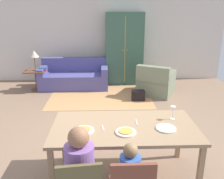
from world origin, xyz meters
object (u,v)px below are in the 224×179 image
at_px(couch, 74,77).
at_px(handbag, 138,95).
at_px(plate_near_man, 84,130).
at_px(wine_glass, 173,110).
at_px(person_man, 80,178).
at_px(book_upper, 43,68).
at_px(table_lamp, 34,55).
at_px(dining_table, 124,131).
at_px(armchair, 156,83).
at_px(book_lower, 42,70).
at_px(armoire, 124,49).
at_px(side_table, 36,77).
at_px(plate_near_child, 126,132).
at_px(plate_near_woman, 166,128).

relative_size(couch, handbag, 6.02).
height_order(plate_near_man, couch, couch).
height_order(plate_near_man, wine_glass, wine_glass).
distance_m(person_man, book_upper, 4.68).
bearing_deg(table_lamp, dining_table, -60.49).
height_order(wine_glass, armchair, wine_glass).
bearing_deg(book_lower, armoire, 17.59).
height_order(person_man, side_table, person_man).
relative_size(side_table, book_upper, 2.64).
bearing_deg(table_lamp, side_table, -90.00).
relative_size(table_lamp, book_lower, 2.45).
xyz_separation_m(person_man, table_lamp, (-1.61, 4.42, 0.50)).
xyz_separation_m(dining_table, plate_near_man, (-0.51, -0.12, 0.08)).
distance_m(couch, side_table, 1.05).
height_order(plate_near_man, table_lamp, table_lamp).
bearing_deg(armchair, armoire, 123.53).
xyz_separation_m(plate_near_man, couch, (-0.60, 4.14, -0.47)).
xyz_separation_m(person_man, armchair, (1.63, 3.97, -0.19)).
distance_m(plate_near_man, plate_near_child, 0.51).
bearing_deg(couch, book_upper, -164.79).
relative_size(armchair, table_lamp, 2.15).
xyz_separation_m(couch, handbag, (1.70, -1.16, -0.17)).
distance_m(plate_near_woman, table_lamp, 4.68).
relative_size(plate_near_child, book_lower, 1.14).
height_order(armoire, side_table, armoire).
relative_size(wine_glass, armoire, 0.09).
distance_m(wine_glass, table_lamp, 4.54).
height_order(dining_table, couch, couch).
height_order(plate_near_man, book_lower, plate_near_man).
height_order(plate_near_woman, couch, couch).
bearing_deg(dining_table, couch, 105.45).
bearing_deg(plate_near_child, plate_near_man, 173.26).
bearing_deg(couch, table_lamp, -165.72).
xyz_separation_m(wine_glass, side_table, (-2.79, 3.58, -0.52)).
height_order(book_upper, handbag, book_upper).
relative_size(dining_table, couch, 0.96).
distance_m(armchair, book_lower, 3.10).
xyz_separation_m(plate_near_child, armoire, (0.36, 4.63, 0.28)).
bearing_deg(couch, plate_near_woman, -68.54).
bearing_deg(dining_table, plate_near_man, -166.70).
xyz_separation_m(wine_glass, book_lower, (-2.60, 3.54, -0.30)).
relative_size(armchair, side_table, 2.00).
bearing_deg(dining_table, armoire, 85.38).
bearing_deg(table_lamp, plate_near_man, -67.34).
bearing_deg(couch, armoire, 16.47).
bearing_deg(armchair, handbag, -139.20).
height_order(armoire, book_upper, armoire).
xyz_separation_m(plate_near_man, book_lower, (-1.43, 3.84, -0.18)).
height_order(couch, armchair, same).
xyz_separation_m(plate_near_woman, wine_glass, (0.16, 0.28, 0.12)).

